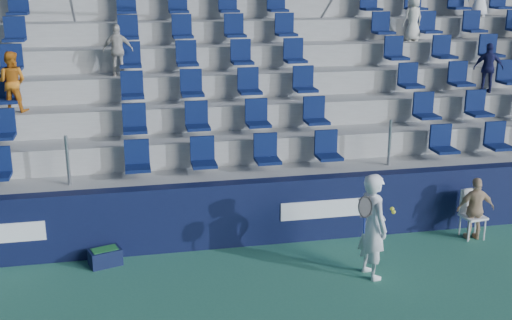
# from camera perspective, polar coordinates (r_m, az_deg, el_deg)

# --- Properties ---
(sponsor_wall) EXTENTS (24.00, 0.32, 1.20)m
(sponsor_wall) POSITION_cam_1_polar(r_m,az_deg,el_deg) (11.70, -1.30, -4.75)
(sponsor_wall) COLOR #0E1435
(sponsor_wall) RESTS_ON ground
(grandstand) EXTENTS (24.00, 8.17, 6.63)m
(grandstand) POSITION_cam_1_polar(r_m,az_deg,el_deg) (16.17, -4.65, 6.79)
(grandstand) COLOR #A4A49F
(grandstand) RESTS_ON ground
(tennis_player) EXTENTS (0.69, 0.71, 1.76)m
(tennis_player) POSITION_cam_1_polar(r_m,az_deg,el_deg) (10.57, 10.35, -5.77)
(tennis_player) COLOR silver
(tennis_player) RESTS_ON ground
(line_judge_chair) EXTENTS (0.45, 0.46, 0.92)m
(line_judge_chair) POSITION_cam_1_polar(r_m,az_deg,el_deg) (12.74, 18.57, -4.22)
(line_judge_chair) COLOR white
(line_judge_chair) RESTS_ON ground
(line_judge) EXTENTS (0.73, 0.38, 1.20)m
(line_judge) POSITION_cam_1_polar(r_m,az_deg,el_deg) (12.60, 18.93, -4.12)
(line_judge) COLOR tan
(line_judge) RESTS_ON ground
(ball_bin) EXTENTS (0.60, 0.49, 0.30)m
(ball_bin) POSITION_cam_1_polar(r_m,az_deg,el_deg) (11.35, -13.27, -8.32)
(ball_bin) COLOR black
(ball_bin) RESTS_ON ground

